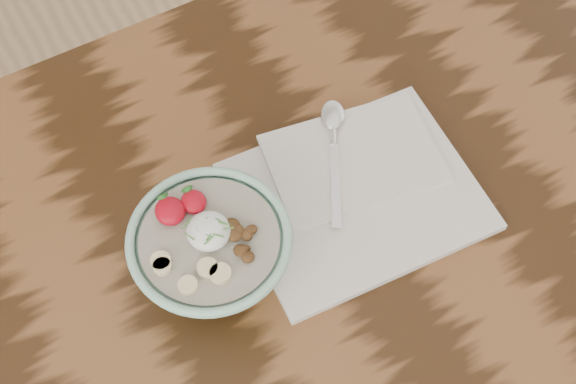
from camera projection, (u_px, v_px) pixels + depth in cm
name	position (u px, v px, depth cm)	size (l,w,h in cm)	color
table	(351.00, 281.00, 102.59)	(160.00, 90.00, 75.00)	#311C0C
breakfast_bowl	(212.00, 254.00, 87.63)	(17.74, 17.74, 11.77)	#96CAB2
napkin	(356.00, 188.00, 97.88)	(29.78, 25.45, 1.74)	silver
spoon	(334.00, 132.00, 100.34)	(10.70, 17.09, 0.96)	silver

